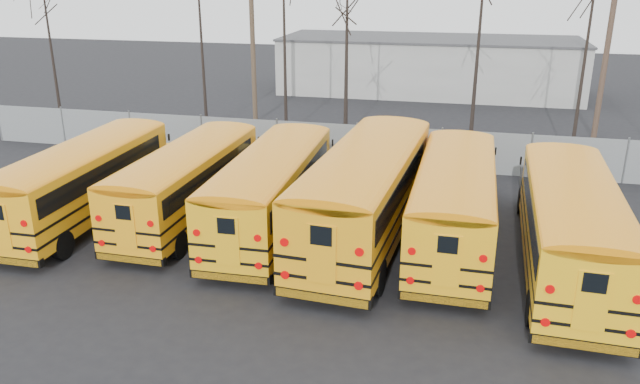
% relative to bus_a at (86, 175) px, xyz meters
% --- Properties ---
extents(ground, '(120.00, 120.00, 0.00)m').
position_rel_bus_a_xyz_m(ground, '(8.69, -2.93, -1.75)').
color(ground, black).
rests_on(ground, ground).
extents(fence, '(40.00, 0.04, 2.00)m').
position_rel_bus_a_xyz_m(fence, '(8.69, 9.07, -0.75)').
color(fence, gray).
rests_on(fence, ground).
extents(distant_building, '(22.00, 8.00, 4.00)m').
position_rel_bus_a_xyz_m(distant_building, '(10.69, 29.07, 0.25)').
color(distant_building, '#B4B3AE').
rests_on(distant_building, ground).
extents(bus_a, '(2.51, 10.70, 2.99)m').
position_rel_bus_a_xyz_m(bus_a, '(0.00, 0.00, 0.00)').
color(bus_a, black).
rests_on(bus_a, ground).
extents(bus_b, '(2.55, 10.39, 2.90)m').
position_rel_bus_a_xyz_m(bus_b, '(3.78, 0.85, -0.05)').
color(bus_b, black).
rests_on(bus_b, ground).
extents(bus_c, '(2.70, 10.83, 3.02)m').
position_rel_bus_a_xyz_m(bus_c, '(7.13, 0.58, 0.02)').
color(bus_c, black).
rests_on(bus_c, ground).
extents(bus_d, '(3.66, 12.34, 3.41)m').
position_rel_bus_a_xyz_m(bus_d, '(10.56, 0.55, 0.25)').
color(bus_d, black).
rests_on(bus_d, ground).
extents(bus_e, '(2.66, 10.97, 3.06)m').
position_rel_bus_a_xyz_m(bus_e, '(13.52, 0.73, 0.04)').
color(bus_e, black).
rests_on(bus_e, ground).
extents(bus_f, '(2.92, 11.19, 3.11)m').
position_rel_bus_a_xyz_m(bus_f, '(17.03, -0.64, 0.07)').
color(bus_f, black).
rests_on(bus_f, ground).
extents(utility_pole_left, '(1.56, 0.71, 9.14)m').
position_rel_bus_a_xyz_m(utility_pole_left, '(0.96, 16.55, 2.95)').
color(utility_pole_left, '#4E3C2C').
rests_on(utility_pole_left, ground).
extents(utility_pole_right, '(1.75, 0.31, 9.83)m').
position_rel_bus_a_xyz_m(utility_pole_right, '(20.85, 17.32, 3.30)').
color(utility_pole_right, '#4C382B').
rests_on(utility_pole_right, ground).
extents(tree_0, '(0.26, 0.26, 10.10)m').
position_rel_bus_a_xyz_m(tree_0, '(-10.26, 13.03, 3.30)').
color(tree_0, black).
rests_on(tree_0, ground).
extents(tree_1, '(0.26, 0.26, 11.69)m').
position_rel_bus_a_xyz_m(tree_1, '(-1.24, 14.10, 4.09)').
color(tree_1, black).
rests_on(tree_1, ground).
extents(tree_2, '(0.26, 0.26, 12.78)m').
position_rel_bus_a_xyz_m(tree_2, '(3.76, 13.81, 4.64)').
color(tree_2, black).
rests_on(tree_2, ground).
extents(tree_3, '(0.26, 0.26, 9.94)m').
position_rel_bus_a_xyz_m(tree_3, '(7.27, 13.52, 3.22)').
color(tree_3, black).
rests_on(tree_3, ground).
extents(tree_4, '(0.26, 0.26, 11.63)m').
position_rel_bus_a_xyz_m(tree_4, '(14.05, 14.69, 4.07)').
color(tree_4, black).
rests_on(tree_4, ground).
extents(tree_5, '(0.26, 0.26, 12.19)m').
position_rel_bus_a_xyz_m(tree_5, '(18.83, 11.54, 4.34)').
color(tree_5, black).
rests_on(tree_5, ground).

